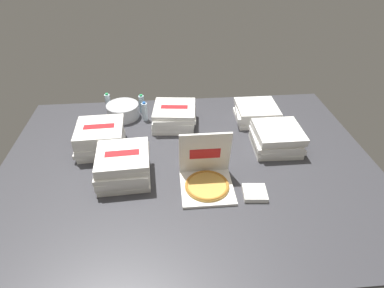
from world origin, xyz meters
The scene contains 12 objects.
ground_plane centered at (0.00, 0.00, -0.01)m, with size 3.20×2.40×0.02m, color #38383D.
open_pizza_box centered at (0.11, -0.27, 0.08)m, with size 0.40×0.41×0.42m.
pizza_stack_center_far centered at (-0.77, 0.30, 0.12)m, with size 0.44×0.44×0.24m.
pizza_stack_right_mid centered at (0.75, 0.68, 0.08)m, with size 0.46×0.46×0.16m.
pizza_stack_right_far centered at (0.81, 0.18, 0.10)m, with size 0.43×0.43×0.20m.
pizza_stack_left_near centered at (-0.10, 0.65, 0.10)m, with size 0.46×0.46×0.20m.
pizza_stack_left_far centered at (-0.53, -0.13, 0.12)m, with size 0.44×0.45×0.24m.
ice_bucket centered at (-0.62, 0.85, 0.07)m, with size 0.33×0.33×0.14m, color #B7BABF.
water_bottle_0 centered at (-0.39, 0.77, 0.10)m, with size 0.06×0.06×0.21m.
water_bottle_1 centered at (-0.43, 0.94, 0.10)m, with size 0.06×0.06×0.21m.
water_bottle_2 centered at (-0.79, 1.00, 0.10)m, with size 0.06×0.06×0.21m.
napkin_pile centered at (0.47, -0.41, 0.02)m, with size 0.18×0.18×0.04m, color white.
Camera 1 is at (-0.16, -2.13, 1.73)m, focal length 30.06 mm.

